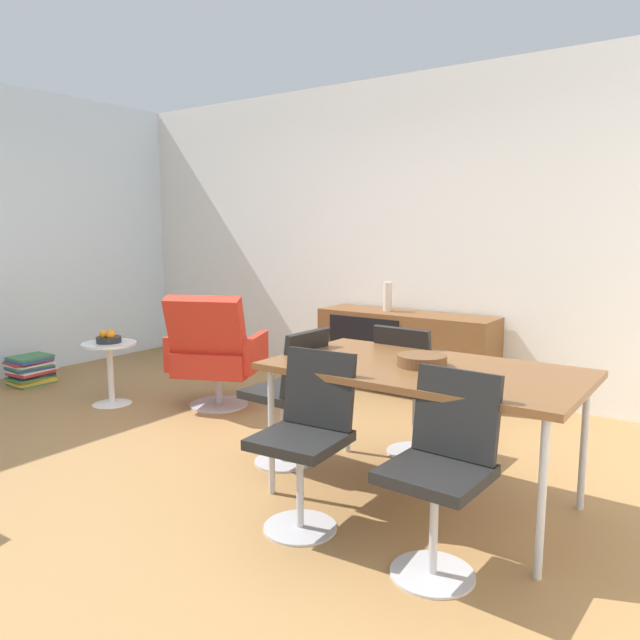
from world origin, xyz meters
TOP-DOWN VIEW (x-y plane):
  - ground_plane at (0.00, 0.00)m, footprint 8.32×8.32m
  - wall_back at (0.00, 2.60)m, footprint 6.80×0.12m
  - sideboard at (0.30, 2.30)m, footprint 1.60×0.45m
  - vase_cobalt at (0.12, 2.30)m, footprint 0.08×0.08m
  - dining_table at (1.39, 0.39)m, footprint 1.60×0.90m
  - wooden_bowl_on_table at (1.37, 0.39)m, footprint 0.26×0.26m
  - dining_chair_front_right at (1.74, -0.17)m, footprint 0.42×0.44m
  - dining_chair_near_window at (0.50, 0.39)m, footprint 0.44×0.41m
  - dining_chair_front_left at (1.04, -0.17)m, footprint 0.43×0.45m
  - dining_chair_back_left at (1.04, 0.95)m, footprint 0.41×0.44m
  - lounge_chair_red at (-0.74, 0.99)m, footprint 0.86×0.84m
  - side_table_round at (-1.53, 0.57)m, footprint 0.44×0.44m
  - fruit_bowl at (-1.53, 0.57)m, footprint 0.20×0.20m
  - magazine_stack at (-2.70, 0.53)m, footprint 0.34×0.41m

SIDE VIEW (x-z plane):
  - ground_plane at x=0.00m, z-range 0.00..0.00m
  - magazine_stack at x=-2.70m, z-range 0.00..0.27m
  - side_table_round at x=-1.53m, z-range 0.06..0.58m
  - sideboard at x=0.30m, z-range 0.08..0.80m
  - lounge_chair_red at x=-0.74m, z-range -0.01..0.94m
  - dining_chair_front_right at x=1.74m, z-range 0.04..0.90m
  - dining_chair_near_window at x=0.50m, z-range 0.04..0.90m
  - dining_chair_front_left at x=1.04m, z-range 0.04..0.90m
  - dining_chair_back_left at x=1.04m, z-range 0.04..0.90m
  - fruit_bowl at x=-1.53m, z-range 0.51..0.61m
  - dining_table at x=1.39m, z-range 0.33..1.07m
  - wooden_bowl_on_table at x=1.37m, z-range 0.74..0.80m
  - vase_cobalt at x=0.12m, z-range 0.72..0.98m
  - wall_back at x=0.00m, z-range 0.00..2.80m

